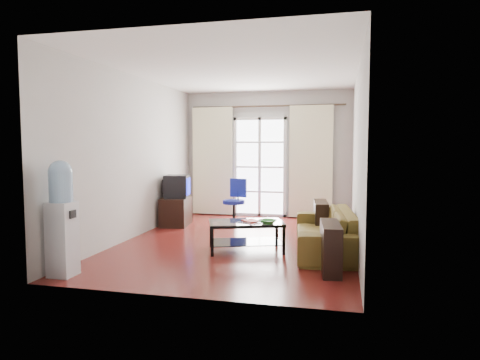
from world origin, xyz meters
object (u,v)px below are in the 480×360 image
water_cooler (62,216)px  tv_stand (176,211)px  crt_tv (176,186)px  sofa (325,230)px  coffee_table (246,232)px  task_chair (234,211)px

water_cooler → tv_stand: bearing=88.8°
crt_tv → water_cooler: water_cooler is taller
sofa → tv_stand: (-2.88, 1.40, -0.03)m
coffee_table → water_cooler: water_cooler is taller
tv_stand → crt_tv: (0.00, 0.01, 0.49)m
tv_stand → water_cooler: water_cooler is taller
coffee_table → crt_tv: 2.49m
coffee_table → water_cooler: bearing=-137.7°
task_chair → sofa: bearing=-31.2°
crt_tv → task_chair: size_ratio=0.61×
tv_stand → task_chair: (1.07, 0.39, -0.01)m
sofa → tv_stand: sofa is taller
sofa → crt_tv: size_ratio=3.92×
sofa → water_cooler: water_cooler is taller
crt_tv → task_chair: (1.07, 0.37, -0.49)m
crt_tv → water_cooler: (-0.08, -3.37, -0.04)m
coffee_table → crt_tv: size_ratio=2.23×
coffee_table → tv_stand: size_ratio=1.65×
tv_stand → task_chair: 1.14m
sofa → water_cooler: (-2.96, -1.95, 0.41)m
task_chair → crt_tv: bearing=-147.2°
sofa → tv_stand: 3.21m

